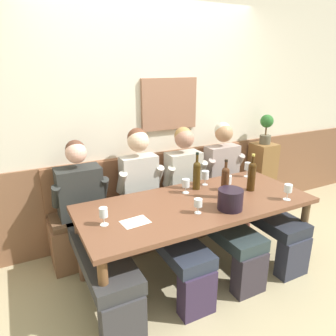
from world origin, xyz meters
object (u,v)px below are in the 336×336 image
object	(u,v)px
ice_bucket	(230,199)
wine_glass_center_front	(228,180)
person_center_right_seat	(91,222)
wine_glass_mid_left	(205,176)
wall_bench	(161,215)
person_left_seat	(155,205)
dining_table	(196,210)
wine_bottle_amber_mid	(197,174)
wine_bottle_clear_water	(252,175)
person_right_seat	(243,188)
person_center_left_seat	(202,196)
potted_plant	(266,127)
wine_glass_near_bucket	(103,213)
wine_glass_mid_right	(288,189)
wine_glass_left_end	(247,167)
wine_glass_center_rear	(198,204)
wine_glass_right_end	(186,184)
wine_bottle_green_tall	(225,181)

from	to	relation	value
ice_bucket	wine_glass_center_front	world-z (taller)	ice_bucket
person_center_right_seat	wine_glass_mid_left	size ratio (longest dim) A/B	9.09
wall_bench	person_left_seat	size ratio (longest dim) A/B	1.78
dining_table	wine_bottle_amber_mid	size ratio (longest dim) A/B	5.63
wine_bottle_clear_water	wine_glass_mid_left	size ratio (longest dim) A/B	2.47
wine_glass_center_front	wall_bench	bearing A→B (deg)	123.28
wall_bench	person_right_seat	size ratio (longest dim) A/B	1.79
person_center_left_seat	person_left_seat	bearing A→B (deg)	-179.51
person_right_seat	wine_glass_mid_left	world-z (taller)	person_right_seat
dining_table	potted_plant	bearing A→B (deg)	26.72
dining_table	wine_glass_near_bucket	size ratio (longest dim) A/B	14.66
person_right_seat	wine_glass_center_front	distance (m)	0.49
person_center_right_seat	wine_glass_mid_right	world-z (taller)	person_center_right_seat
person_center_left_seat	wine_glass_left_end	size ratio (longest dim) A/B	8.30
wine_glass_mid_left	wine_glass_center_front	bearing A→B (deg)	-63.01
wall_bench	person_center_right_seat	size ratio (longest dim) A/B	1.78
wine_glass_center_rear	wine_glass_mid_left	xyz separation A→B (m)	(0.40, 0.50, 0.01)
wine_bottle_amber_mid	wine_glass_right_end	world-z (taller)	wine_bottle_amber_mid
person_left_seat	wine_bottle_clear_water	bearing A→B (deg)	-20.74
person_right_seat	wine_bottle_clear_water	xyz separation A→B (m)	(-0.18, -0.31, 0.28)
dining_table	wine_bottle_green_tall	world-z (taller)	wine_bottle_green_tall
wine_glass_mid_left	wine_glass_left_end	xyz separation A→B (m)	(0.53, -0.01, 0.02)
wine_bottle_clear_water	wine_glass_center_front	xyz separation A→B (m)	(-0.20, 0.10, -0.05)
wine_glass_mid_right	wine_bottle_amber_mid	bearing A→B (deg)	134.81
person_left_seat	wine_glass_center_rear	bearing A→B (deg)	-73.02
wine_bottle_clear_water	wall_bench	bearing A→B (deg)	130.00
person_center_left_seat	wine_glass_mid_left	xyz separation A→B (m)	(0.03, -0.01, 0.21)
wine_glass_center_front	wine_glass_left_end	xyz separation A→B (m)	(0.42, 0.21, 0.01)
wine_glass_right_end	ice_bucket	bearing A→B (deg)	-71.61
wine_glass_center_front	wine_glass_center_rear	distance (m)	0.58
person_center_right_seat	wine_bottle_green_tall	bearing A→B (deg)	-17.29
person_center_right_seat	wine_bottle_clear_water	distance (m)	1.53
dining_table	wine_glass_near_bucket	xyz separation A→B (m)	(-0.84, -0.03, 0.17)
wine_bottle_amber_mid	wine_glass_left_end	bearing A→B (deg)	3.72
person_right_seat	wine_glass_mid_right	world-z (taller)	person_right_seat
person_left_seat	wine_glass_center_front	xyz separation A→B (m)	(0.66, -0.23, 0.21)
wine_bottle_clear_water	wine_glass_right_end	distance (m)	0.63
wall_bench	dining_table	world-z (taller)	wall_bench
wine_glass_near_bucket	wine_glass_mid_right	bearing A→B (deg)	-10.68
ice_bucket	wine_glass_mid_left	size ratio (longest dim) A/B	1.43
wine_glass_mid_right	potted_plant	world-z (taller)	potted_plant
person_left_seat	wine_glass_mid_left	bearing A→B (deg)	-0.80
wine_glass_center_front	wine_glass_right_end	size ratio (longest dim) A/B	1.09
person_left_seat	ice_bucket	world-z (taller)	person_left_seat
person_center_right_seat	wine_glass_center_front	bearing A→B (deg)	-10.18
person_left_seat	wine_glass_center_front	bearing A→B (deg)	-18.71
wine_bottle_clear_water	wine_glass_center_rear	size ratio (longest dim) A/B	2.91
wine_glass_mid_left	potted_plant	world-z (taller)	potted_plant
wine_glass_left_end	person_right_seat	bearing A→B (deg)	177.00
person_center_right_seat	person_center_left_seat	size ratio (longest dim) A/B	1.01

